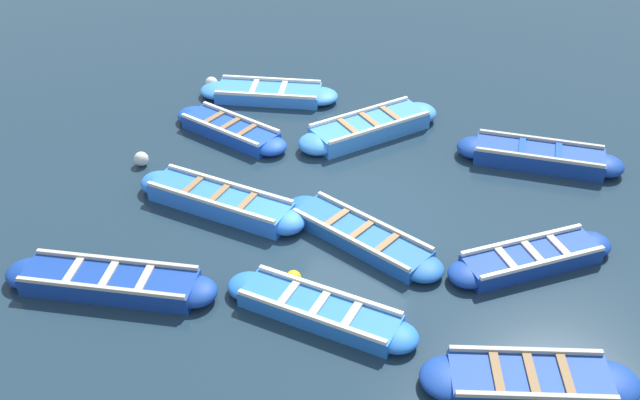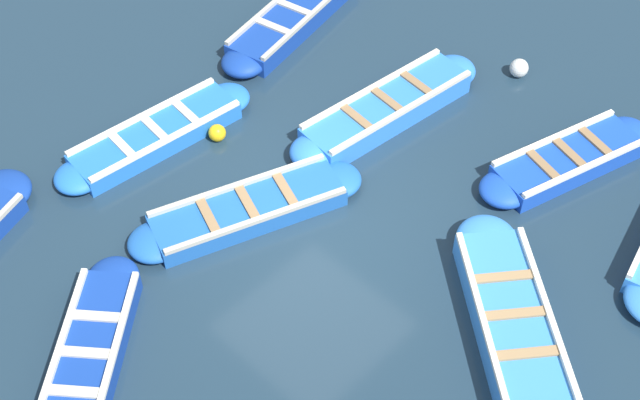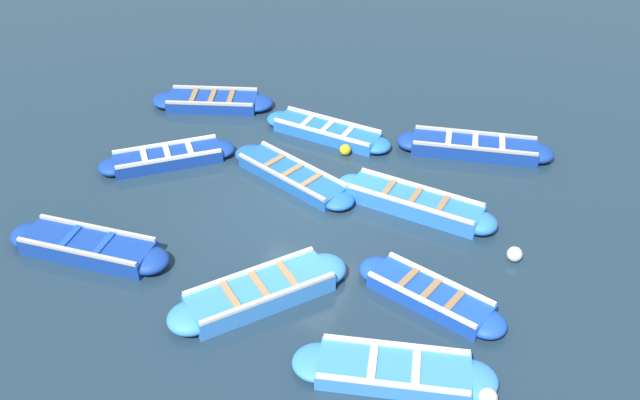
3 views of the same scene
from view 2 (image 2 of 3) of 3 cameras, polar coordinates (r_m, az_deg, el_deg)
name	(u,v)px [view 2 (image 2 of 3)]	position (r m, az deg, el deg)	size (l,w,h in m)	color
ground_plane	(313,229)	(12.99, -0.44, -1.88)	(120.00, 120.00, 0.00)	#1C303F
boat_stern_in	(567,161)	(14.23, 15.56, 2.44)	(1.62, 3.28, 0.38)	#1947B7
boat_near_quay	(512,323)	(12.03, 12.21, -7.69)	(3.43, 3.05, 0.45)	#3884E0
boat_alongside	(156,136)	(14.35, -10.46, 4.06)	(1.10, 3.59, 0.36)	blue
boat_broadside	(248,210)	(13.09, -4.63, -0.63)	(2.01, 3.68, 0.35)	#1E59AD
boat_outer_left	(295,16)	(16.48, -1.63, 11.68)	(1.50, 3.97, 0.42)	navy
boat_bow_out	(387,109)	(14.55, 4.29, 5.81)	(1.18, 3.88, 0.45)	blue
boat_centre	(89,360)	(11.88, -14.58, -9.87)	(2.68, 3.05, 0.38)	navy
buoy_orange_near	(519,68)	(15.72, 12.62, 8.24)	(0.32, 0.32, 0.32)	silver
buoy_white_drifting	(217,133)	(14.28, -6.60, 4.29)	(0.28, 0.28, 0.28)	#EAB214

